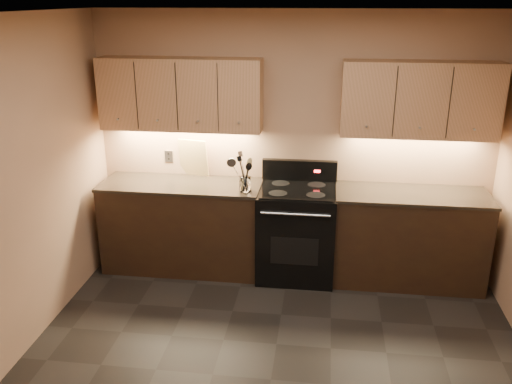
% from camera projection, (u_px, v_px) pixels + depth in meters
% --- Properties ---
extents(floor, '(4.00, 4.00, 0.00)m').
position_uv_depth(floor, '(271.00, 380.00, 4.05)').
color(floor, black).
rests_on(floor, ground).
extents(ceiling, '(4.00, 4.00, 0.00)m').
position_uv_depth(ceiling, '(275.00, 15.00, 3.17)').
color(ceiling, silver).
rests_on(ceiling, wall_back).
extents(wall_back, '(4.00, 0.04, 2.60)m').
position_uv_depth(wall_back, '(293.00, 144.00, 5.48)').
color(wall_back, tan).
rests_on(wall_back, ground).
extents(counter_left, '(1.62, 0.62, 0.93)m').
position_uv_depth(counter_left, '(183.00, 225.00, 5.61)').
color(counter_left, black).
rests_on(counter_left, ground).
extents(counter_right, '(1.46, 0.62, 0.93)m').
position_uv_depth(counter_right, '(408.00, 237.00, 5.34)').
color(counter_right, black).
rests_on(counter_right, ground).
extents(stove, '(0.76, 0.68, 1.14)m').
position_uv_depth(stove, '(297.00, 231.00, 5.45)').
color(stove, black).
rests_on(stove, ground).
extents(upper_cab_left, '(1.60, 0.30, 0.70)m').
position_uv_depth(upper_cab_left, '(181.00, 94.00, 5.30)').
color(upper_cab_left, tan).
rests_on(upper_cab_left, wall_back).
extents(upper_cab_right, '(1.44, 0.30, 0.70)m').
position_uv_depth(upper_cab_right, '(420.00, 100.00, 5.02)').
color(upper_cab_right, tan).
rests_on(upper_cab_right, wall_back).
extents(outlet_plate, '(0.08, 0.01, 0.12)m').
position_uv_depth(outlet_plate, '(169.00, 156.00, 5.69)').
color(outlet_plate, '#B2B5BA').
rests_on(outlet_plate, wall_back).
extents(utensil_crock, '(0.15, 0.15, 0.14)m').
position_uv_depth(utensil_crock, '(245.00, 185.00, 5.21)').
color(utensil_crock, white).
rests_on(utensil_crock, counter_left).
extents(cutting_board, '(0.32, 0.14, 0.39)m').
position_uv_depth(cutting_board, '(193.00, 158.00, 5.62)').
color(cutting_board, '#DBB776').
rests_on(cutting_board, counter_left).
extents(wooden_spoon, '(0.13, 0.15, 0.31)m').
position_uv_depth(wooden_spoon, '(242.00, 174.00, 5.18)').
color(wooden_spoon, '#DBB776').
rests_on(wooden_spoon, utensil_crock).
extents(black_spoon, '(0.13, 0.15, 0.31)m').
position_uv_depth(black_spoon, '(244.00, 174.00, 5.20)').
color(black_spoon, black).
rests_on(black_spoon, utensil_crock).
extents(black_turner, '(0.17, 0.10, 0.37)m').
position_uv_depth(black_turner, '(247.00, 173.00, 5.14)').
color(black_turner, black).
rests_on(black_turner, utensil_crock).
extents(steel_spatula, '(0.19, 0.16, 0.40)m').
position_uv_depth(steel_spatula, '(247.00, 170.00, 5.17)').
color(steel_spatula, silver).
rests_on(steel_spatula, utensil_crock).
extents(steel_skimmer, '(0.24, 0.15, 0.35)m').
position_uv_depth(steel_skimmer, '(247.00, 173.00, 5.15)').
color(steel_skimmer, silver).
rests_on(steel_skimmer, utensil_crock).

